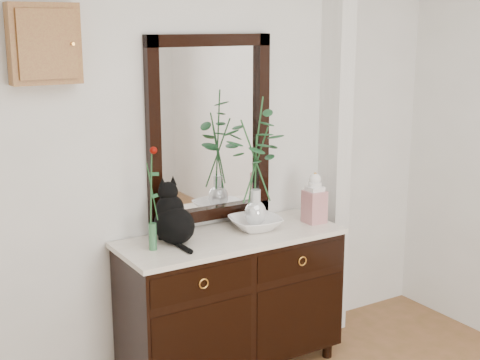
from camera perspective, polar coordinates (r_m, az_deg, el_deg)
wall_back at (r=3.93m, az=-3.93°, el=2.95°), size 3.60×0.04×2.70m
pilaster at (r=4.41m, az=8.15°, el=3.99°), size 0.12×0.20×2.70m
sideboard at (r=4.02m, az=-0.76°, el=-9.84°), size 1.33×0.52×0.82m
wall_mirror at (r=3.95m, az=-2.57°, el=4.35°), size 0.80×0.06×1.10m
key_cabinet at (r=3.51m, az=-16.36°, el=11.09°), size 0.35×0.10×0.40m
cat at (r=3.73m, az=-5.66°, el=-2.80°), size 0.25×0.31×0.35m
lotus_bowl at (r=3.99m, az=1.32°, el=-3.71°), size 0.34×0.34×0.07m
vase_branches at (r=3.89m, az=1.35°, el=1.57°), size 0.40×0.40×0.78m
bud_vase_rose at (r=3.59m, az=-7.56°, el=-1.55°), size 0.07×0.07×0.58m
ginger_jar at (r=4.12m, az=6.38°, el=-1.48°), size 0.12×0.12×0.32m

